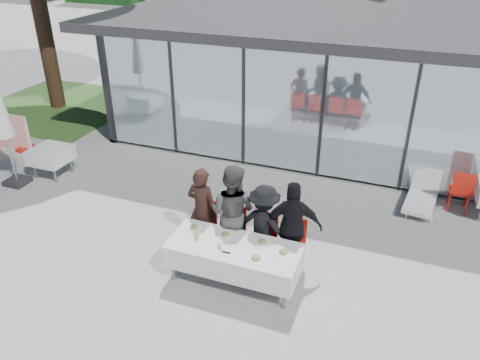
# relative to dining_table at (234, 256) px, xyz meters

# --- Properties ---
(ground) EXTENTS (90.00, 90.00, 0.00)m
(ground) POSITION_rel_dining_table_xyz_m (-0.52, 0.30, -0.54)
(ground) COLOR #999791
(ground) RESTS_ON ground
(pavilion) EXTENTS (14.80, 8.80, 3.44)m
(pavilion) POSITION_rel_dining_table_xyz_m (1.49, 8.46, 1.61)
(pavilion) COLOR gray
(pavilion) RESTS_ON ground
(dining_table) EXTENTS (2.26, 0.96, 0.75)m
(dining_table) POSITION_rel_dining_table_xyz_m (0.00, 0.00, 0.00)
(dining_table) COLOR silver
(dining_table) RESTS_ON ground
(diner_a) EXTENTS (0.68, 0.68, 1.70)m
(diner_a) POSITION_rel_dining_table_xyz_m (-0.91, 0.71, 0.31)
(diner_a) COLOR #311C15
(diner_a) RESTS_ON ground
(diner_chair_a) EXTENTS (0.44, 0.44, 0.97)m
(diner_chair_a) POSITION_rel_dining_table_xyz_m (-0.91, 0.75, -0.00)
(diner_chair_a) COLOR red
(diner_chair_a) RESTS_ON ground
(diner_b) EXTENTS (0.94, 0.94, 1.86)m
(diner_b) POSITION_rel_dining_table_xyz_m (-0.32, 0.71, 0.39)
(diner_b) COLOR #464646
(diner_b) RESTS_ON ground
(diner_chair_b) EXTENTS (0.44, 0.44, 0.97)m
(diner_chair_b) POSITION_rel_dining_table_xyz_m (-0.32, 0.75, -0.00)
(diner_chair_b) COLOR red
(diner_chair_b) RESTS_ON ground
(diner_c) EXTENTS (1.18, 1.18, 1.56)m
(diner_c) POSITION_rel_dining_table_xyz_m (0.29, 0.71, 0.24)
(diner_c) COLOR black
(diner_c) RESTS_ON ground
(diner_chair_c) EXTENTS (0.44, 0.44, 0.97)m
(diner_chair_c) POSITION_rel_dining_table_xyz_m (0.29, 0.75, -0.00)
(diner_chair_c) COLOR red
(diner_chair_c) RESTS_ON ground
(diner_d) EXTENTS (1.26, 1.26, 1.74)m
(diner_d) POSITION_rel_dining_table_xyz_m (0.82, 0.71, 0.33)
(diner_d) COLOR black
(diner_d) RESTS_ON ground
(diner_chair_d) EXTENTS (0.44, 0.44, 0.97)m
(diner_chair_d) POSITION_rel_dining_table_xyz_m (0.82, 0.75, -0.00)
(diner_chair_d) COLOR red
(diner_chair_d) RESTS_ON ground
(plate_a) EXTENTS (0.28, 0.28, 0.07)m
(plate_a) POSITION_rel_dining_table_xyz_m (-0.85, 0.22, 0.24)
(plate_a) COLOR white
(plate_a) RESTS_ON dining_table
(plate_b) EXTENTS (0.28, 0.28, 0.07)m
(plate_b) POSITION_rel_dining_table_xyz_m (-0.24, 0.20, 0.24)
(plate_b) COLOR white
(plate_b) RESTS_ON dining_table
(plate_c) EXTENTS (0.28, 0.28, 0.07)m
(plate_c) POSITION_rel_dining_table_xyz_m (0.42, 0.23, 0.24)
(plate_c) COLOR white
(plate_c) RESTS_ON dining_table
(plate_d) EXTENTS (0.28, 0.28, 0.07)m
(plate_d) POSITION_rel_dining_table_xyz_m (0.84, 0.09, 0.24)
(plate_d) COLOR white
(plate_d) RESTS_ON dining_table
(plate_extra) EXTENTS (0.28, 0.28, 0.07)m
(plate_extra) POSITION_rel_dining_table_xyz_m (0.47, -0.22, 0.24)
(plate_extra) COLOR white
(plate_extra) RESTS_ON dining_table
(juice_bottle) EXTENTS (0.06, 0.06, 0.15)m
(juice_bottle) POSITION_rel_dining_table_xyz_m (-0.67, -0.04, 0.29)
(juice_bottle) COLOR #81B24A
(juice_bottle) RESTS_ON dining_table
(drinking_glasses) EXTENTS (0.07, 0.07, 0.10)m
(drinking_glasses) POSITION_rel_dining_table_xyz_m (-0.19, -0.14, 0.26)
(drinking_glasses) COLOR silver
(drinking_glasses) RESTS_ON dining_table
(folded_eyeglasses) EXTENTS (0.14, 0.03, 0.01)m
(folded_eyeglasses) POSITION_rel_dining_table_xyz_m (-0.05, -0.23, 0.22)
(folded_eyeglasses) COLOR black
(folded_eyeglasses) RESTS_ON dining_table
(spare_table_left) EXTENTS (0.86, 0.86, 0.74)m
(spare_table_left) POSITION_rel_dining_table_xyz_m (-5.65, 2.09, 0.02)
(spare_table_left) COLOR silver
(spare_table_left) RESTS_ON ground
(spare_chair_b) EXTENTS (0.47, 0.47, 0.97)m
(spare_chair_b) POSITION_rel_dining_table_xyz_m (3.70, 3.85, -0.00)
(spare_chair_b) COLOR red
(spare_chair_b) RESTS_ON ground
(lounger) EXTENTS (0.75, 1.39, 0.72)m
(lounger) POSITION_rel_dining_table_xyz_m (2.97, 3.86, -0.28)
(lounger) COLOR silver
(lounger) RESTS_ON ground
(grass_patch) EXTENTS (5.00, 5.00, 0.02)m
(grass_patch) POSITION_rel_dining_table_xyz_m (-9.02, 6.30, -0.53)
(grass_patch) COLOR #385926
(grass_patch) RESTS_ON ground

